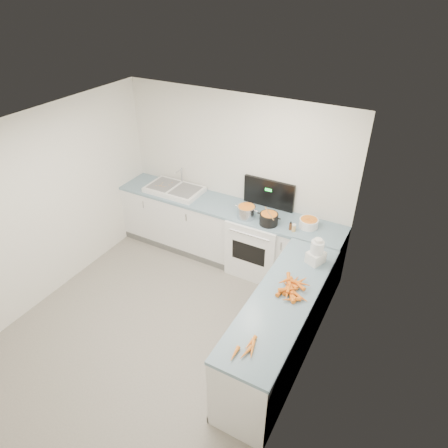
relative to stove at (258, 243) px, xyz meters
The scene contains 19 objects.
floor 1.84m from the stove, 108.07° to the right, with size 3.50×4.00×0.00m, color gray, non-canonical shape.
ceiling 2.69m from the stove, 108.07° to the right, with size 3.50×4.00×0.00m, color silver, non-canonical shape.
wall_back 1.00m from the stove, 150.23° to the left, with size 3.50×2.50×0.00m, color silver, non-canonical shape.
wall_left 2.96m from the stove, 143.77° to the right, with size 4.00×2.50×0.00m, color silver, non-canonical shape.
wall_right 2.21m from the stove, 54.55° to the right, with size 4.00×2.50×0.00m, color silver, non-canonical shape.
counter_back 0.55m from the stove, behind, with size 3.50×0.62×0.94m.
counter_right 1.65m from the stove, 56.99° to the right, with size 0.62×2.20×0.94m.
stove is the anchor object (origin of this frame).
sink 1.54m from the stove, behind, with size 0.86×0.52×0.31m.
steel_pot 0.58m from the stove, 138.22° to the right, with size 0.26×0.26×0.19m, color silver.
black_pot 0.59m from the stove, 36.97° to the right, with size 0.25×0.25×0.18m, color black.
wooden_spoon 0.68m from the stove, 36.97° to the right, with size 0.01×0.01×0.35m, color #AD7A47.
mixing_bowl 0.87m from the stove, ahead, with size 0.25×0.25×0.12m, color white.
extract_bottle 0.73m from the stove, 14.99° to the right, with size 0.04×0.04×0.10m, color #593319.
spice_jar 0.77m from the stove, 15.05° to the right, with size 0.05×0.05×0.09m, color #E5B266.
food_processor 1.34m from the stove, 32.93° to the right, with size 0.23×0.24×0.33m.
carrot_pile 1.64m from the stove, 53.33° to the right, with size 0.38×0.46×0.09m.
peeled_carrots 2.41m from the stove, 68.63° to the right, with size 0.19×0.35×0.04m.
peelings 1.71m from the stove, behind, with size 0.20×0.24×0.01m.
Camera 1 is at (2.39, -2.73, 3.86)m, focal length 32.00 mm.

